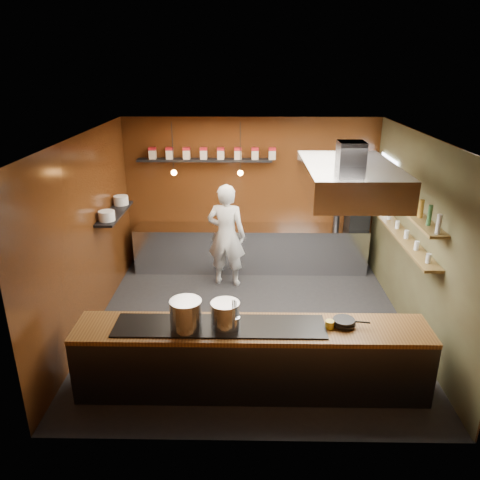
{
  "coord_description": "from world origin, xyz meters",
  "views": [
    {
      "loc": [
        -0.07,
        -6.59,
        3.98
      ],
      "look_at": [
        -0.18,
        0.4,
        1.3
      ],
      "focal_mm": 35.0,
      "sensor_mm": 36.0,
      "label": 1
    }
  ],
  "objects_px": {
    "espresso_machine": "(357,217)",
    "chef": "(226,236)",
    "extractor_hood": "(349,178)",
    "stockpot_small": "(225,315)",
    "stockpot_large": "(186,315)"
  },
  "relations": [
    {
      "from": "stockpot_small",
      "to": "espresso_machine",
      "type": "relative_size",
      "value": 0.87
    },
    {
      "from": "extractor_hood",
      "to": "stockpot_small",
      "type": "height_order",
      "value": "extractor_hood"
    },
    {
      "from": "stockpot_small",
      "to": "espresso_machine",
      "type": "xyz_separation_m",
      "value": [
        2.43,
        3.84,
        -0.0
      ]
    },
    {
      "from": "stockpot_small",
      "to": "chef",
      "type": "height_order",
      "value": "chef"
    },
    {
      "from": "stockpot_small",
      "to": "chef",
      "type": "xyz_separation_m",
      "value": [
        -0.13,
        3.12,
        -0.13
      ]
    },
    {
      "from": "chef",
      "to": "stockpot_small",
      "type": "bearing_deg",
      "value": 102.25
    },
    {
      "from": "extractor_hood",
      "to": "chef",
      "type": "bearing_deg",
      "value": 132.94
    },
    {
      "from": "extractor_hood",
      "to": "chef",
      "type": "distance_m",
      "value": 3.0
    },
    {
      "from": "extractor_hood",
      "to": "espresso_machine",
      "type": "bearing_deg",
      "value": 72.97
    },
    {
      "from": "stockpot_small",
      "to": "chef",
      "type": "relative_size",
      "value": 0.18
    },
    {
      "from": "extractor_hood",
      "to": "stockpot_small",
      "type": "relative_size",
      "value": 5.65
    },
    {
      "from": "extractor_hood",
      "to": "stockpot_large",
      "type": "distance_m",
      "value": 2.81
    },
    {
      "from": "espresso_machine",
      "to": "stockpot_large",
      "type": "bearing_deg",
      "value": -131.99
    },
    {
      "from": "extractor_hood",
      "to": "espresso_machine",
      "type": "distance_m",
      "value": 3.07
    },
    {
      "from": "espresso_machine",
      "to": "chef",
      "type": "height_order",
      "value": "chef"
    }
  ]
}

